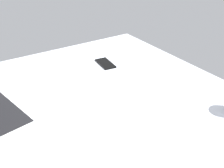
# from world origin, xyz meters

# --- Properties ---
(bed_mattress) EXTENTS (1.80, 1.40, 0.18)m
(bed_mattress) POSITION_xyz_m (0.00, 0.00, 0.09)
(bed_mattress) COLOR #B7BCC6
(bed_mattress) RESTS_ON ground
(cell_phone) EXTENTS (0.15, 0.08, 0.01)m
(cell_phone) POSITION_xyz_m (0.55, -0.30, 0.18)
(cell_phone) COLOR black
(cell_phone) RESTS_ON bed_mattress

